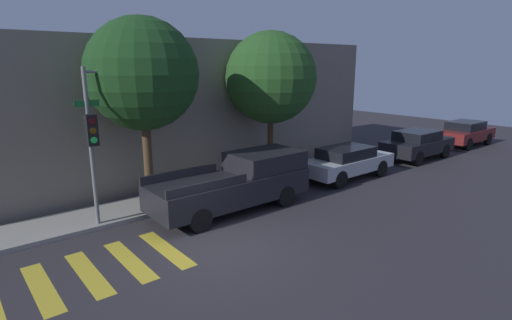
{
  "coord_description": "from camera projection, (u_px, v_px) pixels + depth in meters",
  "views": [
    {
      "loc": [
        -5.46,
        -8.44,
        4.89
      ],
      "look_at": [
        3.13,
        2.1,
        1.6
      ],
      "focal_mm": 28.0,
      "sensor_mm": 36.0,
      "label": 1
    }
  ],
  "objects": [
    {
      "name": "sedan_far_end",
      "position": [
        465.0,
        133.0,
        24.29
      ],
      "size": [
        4.36,
        1.8,
        1.5
      ],
      "color": "maroon",
      "rests_on": "ground"
    },
    {
      "name": "pickup_truck",
      "position": [
        238.0,
        182.0,
        13.66
      ],
      "size": [
        5.61,
        2.01,
        1.85
      ],
      "color": "black",
      "rests_on": "ground"
    },
    {
      "name": "crosswalk",
      "position": [
        89.0,
        273.0,
        9.55
      ],
      "size": [
        4.51,
        2.6,
        0.0
      ],
      "color": "gold",
      "rests_on": "ground"
    },
    {
      "name": "sidewalk",
      "position": [
        150.0,
        205.0,
        13.99
      ],
      "size": [
        26.0,
        1.95,
        0.14
      ],
      "primitive_type": "cube",
      "color": "gray",
      "rests_on": "ground"
    },
    {
      "name": "tree_midblock",
      "position": [
        271.0,
        78.0,
        16.37
      ],
      "size": [
        3.76,
        3.76,
        6.21
      ],
      "color": "#42301E",
      "rests_on": "ground"
    },
    {
      "name": "sedan_near_corner",
      "position": [
        347.0,
        161.0,
        17.31
      ],
      "size": [
        4.52,
        1.76,
        1.4
      ],
      "color": "#B7BABF",
      "rests_on": "ground"
    },
    {
      "name": "building_row",
      "position": [
        100.0,
        112.0,
        16.62
      ],
      "size": [
        26.0,
        6.0,
        5.87
      ],
      "primitive_type": "cube",
      "color": "slate",
      "rests_on": "ground"
    },
    {
      "name": "traffic_light_pole",
      "position": [
        107.0,
        120.0,
        11.72
      ],
      "size": [
        2.62,
        0.56,
        4.82
      ],
      "color": "slate",
      "rests_on": "ground"
    },
    {
      "name": "tree_near_corner",
      "position": [
        142.0,
        75.0,
        12.91
      ],
      "size": [
        3.66,
        3.66,
        6.39
      ],
      "color": "#4C3823",
      "rests_on": "ground"
    },
    {
      "name": "ground_plane",
      "position": [
        216.0,
        248.0,
        10.86
      ],
      "size": [
        60.0,
        60.0,
        0.0
      ],
      "primitive_type": "plane",
      "color": "#2D2B30"
    },
    {
      "name": "sedan_middle",
      "position": [
        417.0,
        144.0,
        20.87
      ],
      "size": [
        4.35,
        1.88,
        1.51
      ],
      "color": "black",
      "rests_on": "ground"
    }
  ]
}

